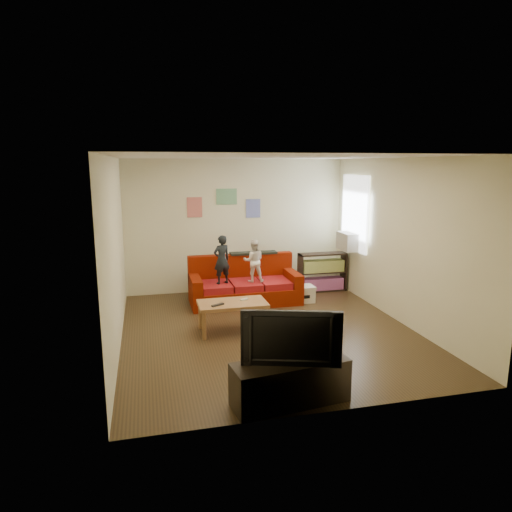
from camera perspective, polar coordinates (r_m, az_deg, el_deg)
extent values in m
cube|color=#44321C|center=(7.35, 1.50, -9.31)|extent=(4.50, 5.00, 0.01)
cube|color=white|center=(6.87, 1.62, 12.33)|extent=(4.50, 5.00, 0.01)
cube|color=beige|center=(9.39, -2.47, 3.80)|extent=(4.50, 0.01, 2.70)
cube|color=beige|center=(4.67, 9.67, -4.22)|extent=(4.50, 0.01, 2.70)
cube|color=beige|center=(6.76, -17.22, 0.28)|extent=(0.01, 5.00, 2.70)
cube|color=beige|center=(7.88, 17.60, 1.79)|extent=(0.01, 5.00, 2.70)
cube|color=#761703|center=(8.70, -1.41, -4.87)|extent=(2.05, 0.92, 0.31)
cube|color=#761703|center=(8.94, -1.93, -1.54)|extent=(2.05, 0.18, 0.57)
cube|color=#761703|center=(8.48, -7.61, -3.42)|extent=(0.18, 0.92, 0.26)
cube|color=#761703|center=(8.86, 4.51, -2.70)|extent=(0.18, 0.92, 0.26)
cube|color=maroon|center=(8.48, -5.03, -3.84)|extent=(0.53, 0.70, 0.12)
cube|color=maroon|center=(8.57, -1.31, -3.62)|extent=(0.53, 0.70, 0.12)
cube|color=maroon|center=(8.71, 2.31, -3.39)|extent=(0.53, 0.70, 0.12)
cube|color=black|center=(8.93, -0.33, 0.38)|extent=(0.92, 0.23, 0.04)
imported|color=black|center=(8.35, -4.30, -0.46)|extent=(0.38, 0.31, 0.90)
imported|color=white|center=(8.47, -0.29, -0.61)|extent=(0.43, 0.36, 0.79)
cube|color=#A47142|center=(7.17, -2.97, -5.99)|extent=(1.06, 0.59, 0.05)
cylinder|color=#A47142|center=(6.95, -6.50, -8.70)|extent=(0.06, 0.06, 0.43)
cylinder|color=#A47142|center=(7.12, 1.24, -8.12)|extent=(0.06, 0.06, 0.43)
cylinder|color=#A47142|center=(7.40, -6.98, -7.44)|extent=(0.06, 0.06, 0.43)
cylinder|color=#A47142|center=(7.56, 0.30, -6.94)|extent=(0.06, 0.06, 0.43)
cube|color=black|center=(7.00, -4.81, -6.11)|extent=(0.21, 0.15, 0.02)
cube|color=white|center=(7.24, -1.48, -5.46)|extent=(0.14, 0.08, 0.03)
cube|color=black|center=(9.39, 5.53, -2.16)|extent=(0.03, 0.30, 0.80)
cube|color=black|center=(9.74, 10.90, -1.82)|extent=(0.03, 0.30, 0.80)
cube|color=black|center=(9.65, 8.20, -4.20)|extent=(0.99, 0.30, 0.03)
cube|color=black|center=(9.47, 8.33, 0.26)|extent=(0.99, 0.30, 0.03)
cube|color=black|center=(9.55, 8.26, -1.99)|extent=(0.94, 0.30, 0.02)
cube|color=#8C3F7C|center=(9.61, 8.22, -3.43)|extent=(0.88, 0.25, 0.24)
cube|color=olive|center=(9.52, 8.29, -1.22)|extent=(0.88, 0.25, 0.24)
cube|color=white|center=(9.26, 12.25, 5.25)|extent=(0.04, 1.08, 1.48)
cube|color=#B7B2A3|center=(9.28, 11.43, 1.80)|extent=(0.28, 0.55, 0.35)
cube|color=#D87266|center=(9.20, -7.69, 6.06)|extent=(0.30, 0.01, 0.40)
cube|color=#72B27F|center=(9.28, -3.70, 7.42)|extent=(0.42, 0.01, 0.32)
cube|color=#727FCC|center=(9.41, -0.36, 5.97)|extent=(0.30, 0.01, 0.38)
cube|color=white|center=(8.81, 5.78, -4.89)|extent=(0.43, 0.32, 0.26)
cube|color=white|center=(8.77, 5.80, -3.92)|extent=(0.45, 0.34, 0.05)
cube|color=black|center=(8.66, 6.15, -5.12)|extent=(0.19, 0.00, 0.06)
cube|color=black|center=(5.21, 4.31, -15.47)|extent=(1.34, 0.60, 0.49)
imported|color=black|center=(4.98, 4.41, -9.81)|extent=(1.06, 0.45, 0.62)
sphere|color=beige|center=(8.62, 0.10, -5.74)|extent=(0.11, 0.11, 0.10)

